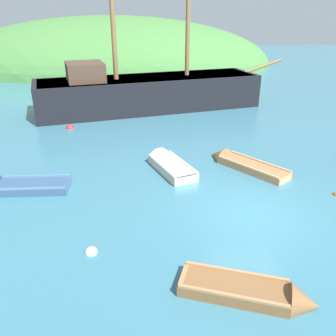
{
  "coord_description": "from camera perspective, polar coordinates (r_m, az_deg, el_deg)",
  "views": [
    {
      "loc": [
        -3.02,
        -9.92,
        6.18
      ],
      "look_at": [
        -2.62,
        3.53,
        0.14
      ],
      "focal_mm": 37.95,
      "sensor_mm": 36.0,
      "label": 1
    }
  ],
  "objects": [
    {
      "name": "buoy_white",
      "position": [
        10.35,
        -12.2,
        -13.14
      ],
      "size": [
        0.35,
        0.35,
        0.35
      ],
      "primitive_type": "sphere",
      "color": "white",
      "rests_on": "ground"
    },
    {
      "name": "buoy_red",
      "position": [
        21.0,
        -15.45,
        6.18
      ],
      "size": [
        0.44,
        0.44,
        0.44
      ],
      "primitive_type": "sphere",
      "color": "red",
      "rests_on": "ground"
    },
    {
      "name": "ground_plane",
      "position": [
        12.07,
        13.15,
        -7.32
      ],
      "size": [
        120.0,
        120.0,
        0.0
      ],
      "primitive_type": "plane",
      "color": "teal"
    },
    {
      "name": "rowboat_near_dock",
      "position": [
        9.03,
        13.8,
        -19.15
      ],
      "size": [
        3.31,
        1.79,
        0.87
      ],
      "rotation": [
        0.0,
        0.0,
        5.99
      ],
      "color": "brown",
      "rests_on": "ground"
    },
    {
      "name": "rowboat_far",
      "position": [
        15.55,
        11.66,
        0.57
      ],
      "size": [
        3.17,
        3.5,
        0.91
      ],
      "rotation": [
        0.0,
        0.0,
        2.28
      ],
      "color": "#9E7047",
      "rests_on": "ground"
    },
    {
      "name": "sailing_ship",
      "position": [
        24.16,
        -3.28,
        11.31
      ],
      "size": [
        17.06,
        7.73,
        11.33
      ],
      "rotation": [
        0.0,
        0.0,
        0.29
      ],
      "color": "black",
      "rests_on": "ground"
    },
    {
      "name": "shore_hill",
      "position": [
        45.08,
        -9.22,
        16.0
      ],
      "size": [
        38.03,
        24.09,
        11.13
      ],
      "primitive_type": "ellipsoid",
      "color": "#477F3D",
      "rests_on": "ground"
    },
    {
      "name": "rowboat_center",
      "position": [
        14.37,
        -22.98,
        -2.99
      ],
      "size": [
        3.31,
        1.21,
        1.08
      ],
      "rotation": [
        0.0,
        0.0,
        3.17
      ],
      "color": "#335175",
      "rests_on": "ground"
    },
    {
      "name": "rowboat_portside",
      "position": [
        15.12,
        -0.19,
        0.54
      ],
      "size": [
        2.26,
        3.42,
        1.0
      ],
      "rotation": [
        0.0,
        0.0,
        1.98
      ],
      "color": "beige",
      "rests_on": "ground"
    }
  ]
}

